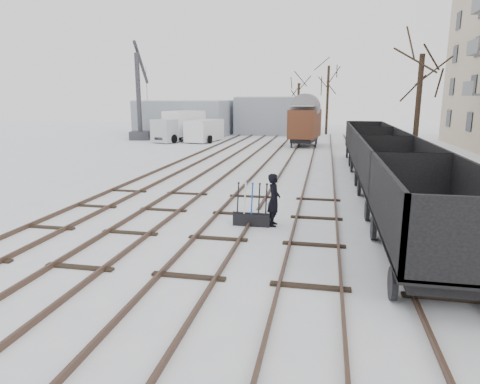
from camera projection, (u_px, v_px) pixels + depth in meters
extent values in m
plane|color=white|center=(218.00, 239.00, 13.54)|extent=(120.00, 120.00, 0.00)
cube|color=black|center=(172.00, 164.00, 28.22)|extent=(0.07, 52.00, 0.15)
cube|color=black|center=(192.00, 165.00, 27.94)|extent=(0.07, 52.00, 0.15)
cube|color=black|center=(81.00, 213.00, 16.60)|extent=(1.90, 0.20, 0.08)
cube|color=black|center=(216.00, 166.00, 27.64)|extent=(0.07, 52.00, 0.15)
cube|color=black|center=(237.00, 166.00, 27.37)|extent=(0.07, 52.00, 0.15)
cube|color=black|center=(154.00, 217.00, 16.03)|extent=(1.90, 0.20, 0.08)
cube|color=black|center=(261.00, 167.00, 27.06)|extent=(0.07, 52.00, 0.15)
cube|color=black|center=(284.00, 168.00, 26.79)|extent=(0.07, 52.00, 0.15)
cube|color=black|center=(232.00, 221.00, 15.45)|extent=(1.90, 0.20, 0.08)
cube|color=black|center=(309.00, 169.00, 26.49)|extent=(0.07, 52.00, 0.15)
cube|color=black|center=(333.00, 169.00, 26.21)|extent=(0.07, 52.00, 0.15)
cube|color=black|center=(316.00, 226.00, 14.88)|extent=(1.90, 0.20, 0.08)
cube|color=black|center=(359.00, 170.00, 25.91)|extent=(0.07, 52.00, 0.15)
cube|color=black|center=(384.00, 171.00, 25.64)|extent=(0.07, 52.00, 0.15)
cube|color=black|center=(407.00, 231.00, 14.30)|extent=(1.90, 0.20, 0.08)
cube|color=gray|center=(186.00, 118.00, 50.06)|extent=(10.00, 8.00, 4.00)
cube|color=silver|center=(185.00, 100.00, 49.62)|extent=(9.80, 7.84, 0.10)
cube|color=gray|center=(267.00, 116.00, 52.12)|extent=(7.00, 6.00, 4.40)
cube|color=silver|center=(267.00, 97.00, 51.64)|extent=(6.86, 5.88, 0.10)
cube|color=black|center=(252.00, 219.00, 15.01)|extent=(1.30, 0.44, 0.44)
cube|color=black|center=(252.00, 212.00, 14.96)|extent=(1.30, 0.32, 0.06)
cube|color=silver|center=(252.00, 211.00, 14.95)|extent=(1.25, 0.27, 0.03)
cylinder|color=black|center=(238.00, 198.00, 14.96)|extent=(0.05, 0.32, 1.08)
cylinder|color=silver|center=(245.00, 199.00, 14.91)|extent=(0.05, 0.32, 1.08)
cylinder|color=#0D38B4|center=(252.00, 199.00, 14.85)|extent=(0.05, 0.32, 1.08)
cylinder|color=black|center=(259.00, 199.00, 14.80)|extent=(0.05, 0.32, 1.08)
cylinder|color=black|center=(266.00, 200.00, 14.75)|extent=(0.05, 0.32, 1.08)
imported|color=black|center=(274.00, 200.00, 14.81)|extent=(0.47, 0.69, 1.85)
cube|color=black|center=(430.00, 242.00, 11.14)|extent=(2.08, 5.73, 0.43)
cube|color=black|center=(431.00, 234.00, 11.09)|extent=(2.61, 6.52, 0.13)
cube|color=black|center=(383.00, 200.00, 11.14)|extent=(0.11, 6.52, 1.74)
cube|color=silver|center=(431.00, 230.00, 11.07)|extent=(2.35, 6.25, 0.07)
cylinder|color=black|center=(393.00, 283.00, 9.44)|extent=(0.13, 0.76, 0.76)
cylinder|color=black|center=(455.00, 233.00, 12.97)|extent=(0.13, 0.76, 0.76)
cube|color=black|center=(394.00, 191.00, 17.26)|extent=(2.08, 5.73, 0.43)
cube|color=black|center=(394.00, 186.00, 17.22)|extent=(2.61, 6.52, 0.13)
cube|color=black|center=(363.00, 163.00, 17.27)|extent=(0.11, 6.52, 1.74)
cube|color=black|center=(429.00, 165.00, 16.79)|extent=(0.11, 6.52, 1.74)
cube|color=silver|center=(394.00, 183.00, 17.19)|extent=(2.35, 6.25, 0.07)
cylinder|color=black|center=(367.00, 210.00, 15.57)|extent=(0.13, 0.76, 0.76)
cylinder|color=black|center=(414.00, 189.00, 19.10)|extent=(0.13, 0.76, 0.76)
cube|color=black|center=(376.00, 166.00, 23.39)|extent=(2.08, 5.73, 0.43)
cube|color=black|center=(377.00, 162.00, 23.34)|extent=(2.61, 6.52, 0.13)
cube|color=black|center=(354.00, 146.00, 23.39)|extent=(0.11, 6.52, 1.74)
cube|color=black|center=(402.00, 147.00, 22.92)|extent=(0.11, 6.52, 1.74)
cube|color=silver|center=(377.00, 160.00, 23.32)|extent=(2.35, 6.25, 0.07)
cylinder|color=black|center=(356.00, 178.00, 21.69)|extent=(0.13, 0.76, 0.76)
cylinder|color=black|center=(393.00, 167.00, 25.23)|extent=(0.13, 0.76, 0.76)
cube|color=black|center=(366.00, 152.00, 29.52)|extent=(2.08, 5.73, 0.43)
cube|color=black|center=(367.00, 149.00, 29.47)|extent=(2.61, 6.52, 0.13)
cube|color=black|center=(349.00, 136.00, 29.52)|extent=(0.11, 6.52, 1.74)
cube|color=black|center=(386.00, 137.00, 29.04)|extent=(0.11, 6.52, 1.74)
cube|color=silver|center=(367.00, 147.00, 29.45)|extent=(2.35, 6.25, 0.07)
cylinder|color=black|center=(350.00, 161.00, 27.82)|extent=(0.13, 0.76, 0.76)
cylinder|color=black|center=(380.00, 153.00, 31.35)|extent=(0.13, 0.76, 0.76)
cube|color=black|center=(304.00, 139.00, 39.37)|extent=(2.35, 4.43, 0.39)
cube|color=#532319|center=(305.00, 123.00, 39.06)|extent=(2.88, 5.06, 2.50)
cube|color=silver|center=(305.00, 106.00, 38.72)|extent=(2.62, 4.79, 0.04)
cylinder|color=black|center=(291.00, 144.00, 38.16)|extent=(0.12, 0.67, 0.67)
cylinder|color=black|center=(316.00, 141.00, 40.71)|extent=(0.12, 0.67, 0.67)
cube|color=black|center=(181.00, 136.00, 44.08)|extent=(3.36, 6.67, 0.27)
cube|color=#AAB0B4|center=(172.00, 131.00, 41.56)|extent=(2.61, 2.40, 2.21)
cube|color=white|center=(183.00, 123.00, 44.48)|extent=(3.69, 5.08, 2.48)
cube|color=silver|center=(182.00, 111.00, 44.21)|extent=(3.62, 4.99, 0.04)
cylinder|color=black|center=(164.00, 138.00, 42.07)|extent=(0.27, 0.88, 0.88)
cylinder|color=black|center=(197.00, 135.00, 46.27)|extent=(0.27, 0.88, 0.88)
cube|color=white|center=(204.00, 130.00, 43.18)|extent=(2.96, 5.25, 2.03)
cube|color=silver|center=(204.00, 120.00, 42.95)|extent=(2.89, 5.13, 0.05)
cylinder|color=black|center=(190.00, 139.00, 42.02)|extent=(0.25, 0.79, 0.79)
cylinder|color=black|center=(218.00, 137.00, 44.65)|extent=(0.25, 0.79, 0.79)
cube|color=#333238|center=(141.00, 135.00, 45.38)|extent=(2.35, 2.35, 0.88)
cylinder|color=#333238|center=(139.00, 97.00, 44.51)|extent=(0.49, 0.49, 8.85)
cylinder|color=#333238|center=(145.00, 63.00, 45.65)|extent=(1.46, 5.58, 4.08)
cylinder|color=black|center=(154.00, 89.00, 48.45)|extent=(0.04, 0.04, 4.98)
cylinder|color=black|center=(417.00, 116.00, 24.09)|extent=(0.30, 0.30, 6.73)
cylinder|color=black|center=(298.00, 109.00, 51.99)|extent=(0.30, 0.30, 6.08)
cylinder|color=black|center=(327.00, 101.00, 51.13)|extent=(0.30, 0.30, 8.06)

